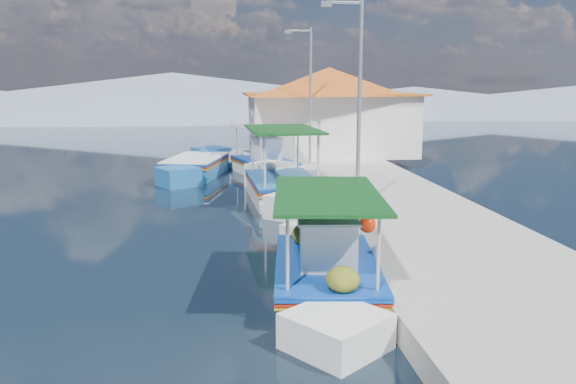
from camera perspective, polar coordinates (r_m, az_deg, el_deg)
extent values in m
plane|color=black|center=(14.71, -8.97, -5.66)|extent=(160.00, 160.00, 0.00)
cube|color=#9B9991|center=(21.14, 7.80, 0.21)|extent=(5.00, 44.00, 0.50)
cylinder|color=#A5A8AD|center=(12.06, 8.85, -6.19)|extent=(0.20, 0.20, 0.30)
cylinder|color=#A5A8AD|center=(16.77, 4.29, -1.17)|extent=(0.20, 0.20, 0.30)
cylinder|color=#A5A8AD|center=(22.59, 1.39, 2.04)|extent=(0.20, 0.20, 0.30)
cylinder|color=#A5A8AD|center=(28.48, -0.32, 3.93)|extent=(0.20, 0.20, 0.30)
cube|color=white|center=(11.62, 3.84, -9.13)|extent=(2.38, 4.03, 0.84)
cube|color=white|center=(13.91, 0.72, -5.22)|extent=(1.96, 1.96, 0.93)
cube|color=white|center=(9.49, 8.42, -14.06)|extent=(1.91, 1.91, 0.79)
cube|color=#0C3CA1|center=(11.49, 3.87, -7.31)|extent=(2.45, 4.16, 0.05)
cube|color=#AA210E|center=(11.52, 3.87, -7.64)|extent=(2.45, 4.16, 0.04)
cube|color=gold|center=(11.54, 3.86, -7.94)|extent=(2.45, 4.16, 0.04)
cube|color=#0C3CA1|center=(11.48, 3.87, -7.02)|extent=(2.47, 4.12, 0.04)
cube|color=brown|center=(11.48, 3.87, -7.14)|extent=(2.22, 3.94, 0.04)
cube|color=white|center=(11.10, 4.32, -5.18)|extent=(1.20, 1.27, 0.97)
cube|color=silver|center=(10.97, 4.35, -2.65)|extent=(1.30, 1.37, 0.05)
cylinder|color=beige|center=(12.60, -1.65, -2.13)|extent=(0.06, 0.06, 1.41)
cylinder|color=beige|center=(13.00, 5.06, -1.76)|extent=(0.06, 0.06, 1.41)
cylinder|color=beige|center=(9.59, 2.36, -6.42)|extent=(0.06, 0.06, 1.41)
cylinder|color=beige|center=(10.11, 10.90, -5.69)|extent=(0.06, 0.06, 1.41)
cube|color=#0C3E15|center=(11.12, 3.97, -0.22)|extent=(2.48, 4.05, 0.06)
ellipsoid|color=#475316|center=(12.46, 0.63, -4.45)|extent=(0.67, 0.74, 0.50)
ellipsoid|color=#475316|center=(13.03, 2.79, -3.93)|extent=(0.57, 0.62, 0.42)
ellipsoid|color=#475316|center=(10.05, 7.60, -8.57)|extent=(0.60, 0.66, 0.45)
sphere|color=red|center=(12.06, 7.17, -3.04)|extent=(0.35, 0.35, 0.35)
cube|color=white|center=(20.31, -0.51, -0.15)|extent=(2.43, 4.22, 1.05)
cube|color=white|center=(23.00, -0.88, 1.51)|extent=(2.25, 2.25, 1.16)
cube|color=white|center=(17.70, -0.05, -1.84)|extent=(2.18, 2.18, 0.99)
cube|color=#0C3CA1|center=(20.22, -0.52, 1.20)|extent=(2.51, 4.35, 0.07)
cube|color=#AA210E|center=(20.24, -0.52, 0.95)|extent=(2.51, 4.35, 0.06)
cube|color=gold|center=(20.25, -0.52, 0.74)|extent=(2.51, 4.35, 0.04)
cube|color=#1A5DA1|center=(20.21, -0.52, 1.41)|extent=(2.53, 4.31, 0.06)
cube|color=brown|center=(20.21, -0.52, 1.32)|extent=(2.25, 4.13, 0.06)
cylinder|color=beige|center=(21.77, -3.09, 4.36)|extent=(0.08, 0.08, 1.77)
cylinder|color=beige|center=(21.85, 1.56, 4.40)|extent=(0.08, 0.08, 1.77)
cylinder|color=beige|center=(18.34, -2.99, 3.10)|extent=(0.08, 0.08, 1.77)
cylinder|color=beige|center=(18.45, 2.51, 3.14)|extent=(0.08, 0.08, 1.77)
cube|color=#0C3E15|center=(19.99, -0.53, 6.32)|extent=(2.54, 4.23, 0.08)
cube|color=#1A5DA1|center=(25.88, -9.22, 2.17)|extent=(2.95, 4.28, 1.08)
cube|color=#1A5DA1|center=(28.38, -10.32, 3.19)|extent=(2.03, 2.03, 1.20)
cube|color=#1A5DA1|center=(23.45, -7.94, 1.28)|extent=(1.97, 1.97, 1.03)
cube|color=#0C3CA1|center=(25.81, -9.26, 3.27)|extent=(3.04, 4.40, 0.07)
cube|color=#AA210E|center=(25.82, -9.25, 3.07)|extent=(3.04, 4.40, 0.06)
cube|color=gold|center=(25.83, -9.24, 2.89)|extent=(3.04, 4.40, 0.05)
cube|color=white|center=(25.79, -9.26, 3.45)|extent=(3.05, 4.37, 0.06)
cube|color=brown|center=(25.80, -9.26, 3.37)|extent=(2.77, 4.16, 0.06)
cube|color=white|center=(26.06, -2.40, 2.26)|extent=(2.96, 4.17, 0.89)
cube|color=white|center=(28.47, -1.32, 3.25)|extent=(1.91, 1.91, 0.98)
cube|color=white|center=(23.72, -3.66, 1.37)|extent=(1.86, 1.86, 0.84)
cube|color=#0C3CA1|center=(26.00, -2.41, 3.16)|extent=(3.05, 4.29, 0.06)
cube|color=#AA210E|center=(26.01, -2.41, 2.99)|extent=(3.05, 4.29, 0.05)
cube|color=gold|center=(26.02, -2.40, 2.85)|extent=(3.05, 4.29, 0.04)
cube|color=#0C3CA1|center=(25.99, -2.41, 3.30)|extent=(3.06, 4.26, 0.05)
cube|color=brown|center=(25.99, -2.41, 3.24)|extent=(2.79, 4.05, 0.05)
cube|color=white|center=(25.66, -2.55, 4.29)|extent=(1.38, 1.47, 1.03)
cube|color=silver|center=(25.60, -2.56, 5.47)|extent=(1.50, 1.59, 0.06)
cylinder|color=beige|center=(27.61, -3.31, 5.25)|extent=(0.07, 0.07, 1.49)
cylinder|color=beige|center=(27.29, -0.09, 5.20)|extent=(0.07, 0.07, 1.49)
cylinder|color=beige|center=(24.56, -5.01, 4.50)|extent=(0.07, 0.07, 1.49)
cylinder|color=beige|center=(24.21, -1.41, 4.44)|extent=(0.07, 0.07, 1.49)
cube|color=silver|center=(25.83, -2.43, 6.52)|extent=(3.06, 4.19, 0.07)
cube|color=silver|center=(29.69, 4.10, 6.82)|extent=(8.00, 6.00, 3.00)
cube|color=#C6601B|center=(29.62, 4.14, 9.81)|extent=(8.64, 6.48, 0.10)
pyramid|color=#C6601B|center=(29.61, 4.16, 11.07)|extent=(10.49, 10.49, 1.40)
cube|color=brown|center=(28.26, -3.52, 5.59)|extent=(0.06, 1.00, 2.00)
cube|color=#0C3CA1|center=(30.70, -3.81, 7.15)|extent=(0.06, 1.20, 0.90)
cylinder|color=#A5A8AD|center=(16.58, 7.18, 8.57)|extent=(0.12, 0.12, 6.00)
cylinder|color=#A5A8AD|center=(16.59, 5.67, 18.47)|extent=(1.00, 0.08, 0.08)
cube|color=#A5A8AD|center=(16.49, 3.87, 18.37)|extent=(0.30, 0.14, 0.14)
cylinder|color=#A5A8AD|center=(25.40, 2.26, 9.50)|extent=(0.12, 0.12, 6.00)
cylinder|color=#A5A8AD|center=(25.41, 1.15, 15.94)|extent=(1.00, 0.08, 0.08)
cube|color=#A5A8AD|center=(25.34, -0.01, 15.84)|extent=(0.30, 0.14, 0.14)
cone|color=slate|center=(70.33, -11.52, 9.46)|extent=(96.00, 96.00, 5.50)
cone|color=slate|center=(74.25, 12.55, 8.84)|extent=(76.80, 76.80, 3.80)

